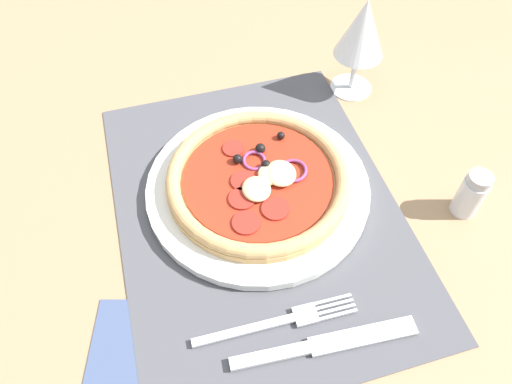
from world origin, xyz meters
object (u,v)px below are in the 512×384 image
object	(u,v)px
knife	(327,344)
wine_glass	(362,30)
pizza	(258,179)
pepper_shaker	(471,194)
fork	(284,320)
napkin	(153,369)
plate	(258,187)

from	to	relation	value
knife	wine_glass	world-z (taller)	wine_glass
pizza	pepper_shaker	bearing A→B (deg)	67.79
fork	knife	distance (cm)	5.00
pizza	pepper_shaker	xyz separation A→B (cm)	(9.83, 24.07, 0.49)
wine_glass	knife	bearing A→B (deg)	-26.42
napkin	pepper_shaker	distance (cm)	41.78
wine_glass	pepper_shaker	bearing A→B (deg)	10.08
plate	pizza	world-z (taller)	pizza
pizza	knife	world-z (taller)	pizza
fork	napkin	distance (cm)	14.43
pizza	fork	xyz separation A→B (cm)	(17.73, -2.23, -2.14)
fork	napkin	bearing A→B (deg)	-174.21
fork	plate	bearing A→B (deg)	84.40
wine_glass	pepper_shaker	size ratio (longest dim) A/B	2.22
plate	fork	size ratio (longest dim) A/B	1.58
knife	pepper_shaker	world-z (taller)	pepper_shaker
pizza	fork	distance (cm)	18.00
fork	knife	xyz separation A→B (cm)	(3.65, 3.41, 0.03)
knife	napkin	bearing A→B (deg)	175.70
pizza	napkin	size ratio (longest dim) A/B	1.53
wine_glass	napkin	bearing A→B (deg)	-46.41
pizza	knife	bearing A→B (deg)	3.16
plate	fork	bearing A→B (deg)	-7.02
plate	knife	bearing A→B (deg)	3.27
plate	pepper_shaker	bearing A→B (deg)	67.77
plate	knife	world-z (taller)	plate
plate	napkin	bearing A→B (deg)	-41.30
fork	wine_glass	xyz separation A→B (cm)	(-33.32, 21.78, 9.68)
napkin	pepper_shaker	size ratio (longest dim) A/B	2.27
fork	napkin	world-z (taller)	fork
fork	wine_glass	size ratio (longest dim) A/B	1.21
pizza	wine_glass	bearing A→B (deg)	128.58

